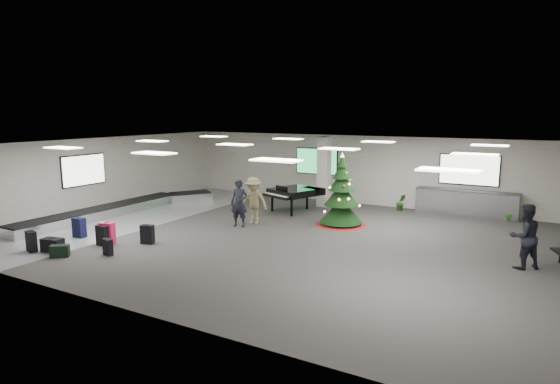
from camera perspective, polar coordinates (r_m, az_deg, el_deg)
The scene contains 19 objects.
ground at distance 16.34m, azimuth 0.45°, elevation -5.49°, with size 18.00×18.00×0.00m, color #363431.
room_envelope at distance 16.65m, azimuth 0.42°, elevation 2.98°, with size 18.02×14.02×3.21m.
baggage_carousel at distance 21.07m, azimuth -18.68°, elevation -1.93°, with size 2.28×9.71×0.43m.
service_counter at distance 20.96m, azimuth 21.70°, elevation -1.25°, with size 4.05×0.65×1.08m.
suitcase_0 at distance 16.51m, azimuth -28.05°, elevation -5.34°, with size 0.46×0.34×0.66m.
suitcase_1 at distance 16.29m, azimuth -20.79°, elevation -4.98°, with size 0.43×0.23×0.69m.
pink_suitcase at distance 16.36m, azimuth -20.32°, elevation -4.76°, with size 0.52×0.38×0.76m.
suitcase_3 at distance 16.05m, azimuth -15.86°, elevation -4.98°, with size 0.47×0.34×0.65m.
navy_suitcase at distance 17.62m, azimuth -23.28°, elevation -4.01°, with size 0.45×0.26×0.71m.
green_duffel at distance 15.60m, azimuth -25.26°, elevation -6.51°, with size 0.58×0.54×0.37m.
suitcase_7 at distance 15.21m, azimuth -20.25°, elevation -6.31°, with size 0.38×0.25×0.52m.
black_duffel at distance 16.22m, azimuth -25.98°, elevation -5.84°, with size 0.71×0.48×0.45m.
christmas_tree at distance 18.03m, azimuth 7.49°, elevation -1.00°, with size 1.96×1.96×2.79m.
grand_piano at distance 20.23m, azimuth 1.67°, elevation -0.03°, with size 2.23×2.53×1.20m.
traveler_a at distance 17.66m, azimuth -5.00°, elevation -1.36°, with size 0.66×0.43×1.80m, color black.
traveler_b at distance 18.08m, azimuth -3.24°, elevation -1.05°, with size 1.17×0.67×1.82m, color #837651.
traveler_bench at distance 14.57m, azimuth 27.65°, elevation -4.83°, with size 0.89×0.69×1.82m, color black.
potted_plant_left at distance 21.15m, azimuth 14.52°, elevation -1.24°, with size 0.41×0.33×0.75m, color #133C18.
potted_plant_right at distance 20.69m, azimuth 26.17°, elevation -2.21°, with size 0.41×0.41×0.73m, color #133C18.
Camera 1 is at (7.62, -13.80, 4.31)m, focal length 30.00 mm.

